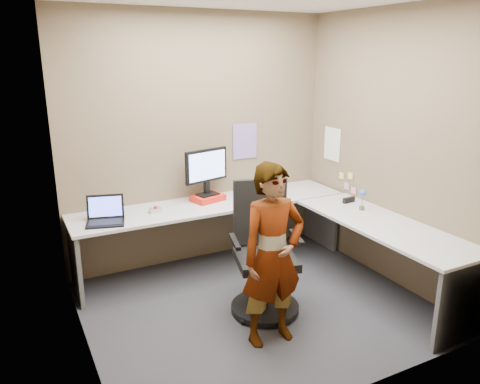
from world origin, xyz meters
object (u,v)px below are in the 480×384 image
monitor (206,168)px  person (273,255)px  desk (276,226)px  office_chair (264,260)px

monitor → person: person is taller
desk → office_chair: size_ratio=2.56×
office_chair → person: size_ratio=0.78×
person → office_chair: bearing=68.3°
monitor → person: bearing=-108.6°
office_chair → desk: bearing=63.6°
desk → monitor: (-0.45, 0.71, 0.50)m
monitor → office_chair: 1.29m
office_chair → monitor: bearing=108.9°
desk → monitor: bearing=122.3°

